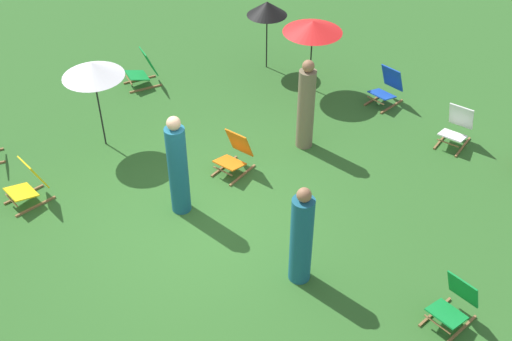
% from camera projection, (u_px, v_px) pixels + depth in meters
% --- Properties ---
extents(ground_plane, '(40.00, 40.00, 0.00)m').
position_uv_depth(ground_plane, '(200.00, 219.00, 10.83)').
color(ground_plane, '#2D6026').
extents(deckchair_0, '(0.54, 0.80, 0.83)m').
position_uv_depth(deckchair_0, '(454.00, 303.00, 8.94)').
color(deckchair_0, olive).
rests_on(deckchair_0, ground).
extents(deckchair_2, '(0.68, 0.87, 0.83)m').
position_uv_depth(deckchair_2, '(456.00, 128.00, 12.35)').
color(deckchair_2, olive).
rests_on(deckchair_2, ground).
extents(deckchair_4, '(0.67, 0.86, 0.83)m').
position_uv_depth(deckchair_4, '(235.00, 154.00, 11.66)').
color(deckchair_4, olive).
rests_on(deckchair_4, ground).
extents(deckchair_5, '(0.56, 0.81, 0.83)m').
position_uv_depth(deckchair_5, '(387.00, 88.00, 13.51)').
color(deckchair_5, olive).
rests_on(deckchair_5, ground).
extents(deckchair_7, '(0.60, 0.83, 0.83)m').
position_uv_depth(deckchair_7, '(143.00, 70.00, 14.11)').
color(deckchair_7, olive).
rests_on(deckchair_7, ground).
extents(deckchair_9, '(0.55, 0.81, 0.83)m').
position_uv_depth(deckchair_9, '(28.00, 184.00, 11.00)').
color(deckchair_9, olive).
rests_on(deckchair_9, ground).
extents(umbrella_0, '(1.28, 1.28, 1.63)m').
position_uv_depth(umbrella_0, '(313.00, 27.00, 13.27)').
color(umbrella_0, black).
rests_on(umbrella_0, ground).
extents(umbrella_1, '(0.91, 0.91, 1.64)m').
position_uv_depth(umbrella_1, '(267.00, 9.00, 14.04)').
color(umbrella_1, black).
rests_on(umbrella_1, ground).
extents(umbrella_2, '(1.15, 1.15, 1.83)m').
position_uv_depth(umbrella_2, '(92.00, 69.00, 11.50)').
color(umbrella_2, black).
rests_on(umbrella_2, ground).
extents(person_0, '(0.40, 0.40, 1.79)m').
position_uv_depth(person_0, '(301.00, 238.00, 9.29)').
color(person_0, '#195972').
rests_on(person_0, ground).
extents(person_1, '(0.45, 0.45, 1.92)m').
position_uv_depth(person_1, '(178.00, 168.00, 10.49)').
color(person_1, '#195972').
rests_on(person_1, ground).
extents(person_2, '(0.46, 0.46, 1.88)m').
position_uv_depth(person_2, '(306.00, 107.00, 11.97)').
color(person_2, '#72664C').
rests_on(person_2, ground).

